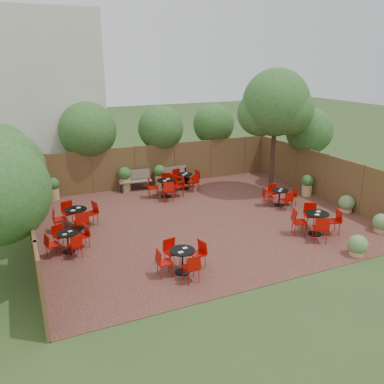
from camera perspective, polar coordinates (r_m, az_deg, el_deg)
name	(u,v)px	position (r m, az deg, el deg)	size (l,w,h in m)	color
ground	(200,220)	(15.38, 1.19, -4.01)	(80.00, 80.00, 0.00)	#354F23
courtyard_paving	(200,220)	(15.37, 1.19, -3.98)	(12.00, 10.00, 0.02)	#331914
fence_back	(156,165)	(19.47, -5.12, 3.84)	(12.00, 0.08, 2.00)	brown
fence_left	(30,220)	(13.72, -22.10, -3.76)	(0.08, 10.00, 2.00)	brown
fence_right	(325,177)	(18.31, 18.44, 2.02)	(0.08, 10.00, 2.00)	brown
neighbour_building	(45,100)	(20.98, -20.16, 12.19)	(5.00, 4.00, 8.00)	beige
overhang_foliage	(118,144)	(16.03, -10.51, 6.76)	(15.70, 10.81, 2.63)	#28551B
courtyard_tree	(276,106)	(17.97, 11.83, 11.82)	(2.97, 2.90, 5.52)	black
park_bench_left	(135,180)	(18.92, -8.14, 1.73)	(1.55, 0.62, 0.94)	brown
park_bench_right	(174,176)	(19.53, -2.56, 2.35)	(1.46, 0.55, 0.89)	brown
bistro_tables	(188,209)	(15.18, -0.63, -2.48)	(10.07, 8.74, 0.92)	black
planters	(155,180)	(18.42, -5.34, 1.65)	(10.94, 4.65, 1.13)	tan
low_shrubs	(360,222)	(15.54, 22.84, -3.92)	(3.11, 3.64, 0.69)	tan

